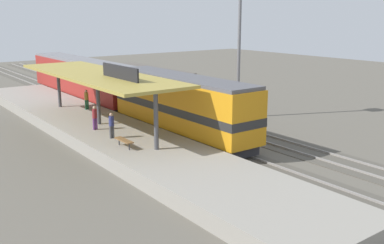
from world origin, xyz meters
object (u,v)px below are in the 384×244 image
(freight_car, at_px, (150,86))
(person_walking, at_px, (112,124))
(passenger_carriage_single, at_px, (81,79))
(person_boarding, at_px, (95,116))
(person_waiting, at_px, (87,99))
(platform_bench, at_px, (124,140))
(light_mast, at_px, (240,20))
(locomotive, at_px, (181,106))

(freight_car, height_order, person_walking, freight_car)
(passenger_carriage_single, relative_size, person_boarding, 11.70)
(person_walking, bearing_deg, passenger_carriage_single, 72.68)
(freight_car, relative_size, person_waiting, 7.02)
(platform_bench, bearing_deg, person_boarding, 84.98)
(light_mast, xyz_separation_m, person_walking, (-13.42, -2.43, -6.54))
(freight_car, distance_m, person_waiting, 8.08)
(platform_bench, height_order, person_waiting, person_waiting)
(locomotive, bearing_deg, freight_car, 68.70)
(platform_bench, xyz_separation_m, person_walking, (0.38, 2.38, 0.51))
(platform_bench, xyz_separation_m, person_boarding, (0.45, 5.13, 0.51))
(locomotive, xyz_separation_m, freight_car, (4.60, 11.80, -0.44))
(locomotive, relative_size, person_waiting, 8.44)
(passenger_carriage_single, xyz_separation_m, freight_car, (4.60, -6.20, -0.34))
(freight_car, bearing_deg, person_boarding, -138.20)
(platform_bench, bearing_deg, light_mast, 19.21)
(platform_bench, relative_size, person_walking, 0.99)
(passenger_carriage_single, distance_m, freight_car, 7.73)
(platform_bench, height_order, person_walking, person_walking)
(light_mast, distance_m, person_waiting, 14.64)
(person_walking, relative_size, person_boarding, 1.00)
(freight_car, distance_m, person_boarding, 13.61)
(platform_bench, bearing_deg, person_waiting, 76.68)
(platform_bench, relative_size, locomotive, 0.12)
(freight_car, bearing_deg, person_waiting, -164.01)
(person_walking, distance_m, person_boarding, 2.75)
(locomotive, bearing_deg, person_walking, -179.79)
(locomotive, height_order, person_boarding, locomotive)
(light_mast, relative_size, person_boarding, 6.84)
(person_waiting, height_order, person_boarding, same)
(platform_bench, bearing_deg, passenger_carriage_single, 73.61)
(freight_car, bearing_deg, light_mast, -71.19)
(platform_bench, distance_m, passenger_carriage_single, 21.29)
(platform_bench, distance_m, locomotive, 6.55)
(platform_bench, height_order, locomotive, locomotive)
(passenger_carriage_single, bearing_deg, person_boarding, -109.97)
(light_mast, distance_m, person_walking, 15.13)
(person_boarding, bearing_deg, passenger_carriage_single, 70.03)
(platform_bench, distance_m, freight_car, 17.73)
(locomotive, height_order, person_walking, locomotive)
(passenger_carriage_single, distance_m, person_waiting, 9.01)
(locomotive, distance_m, passenger_carriage_single, 18.00)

